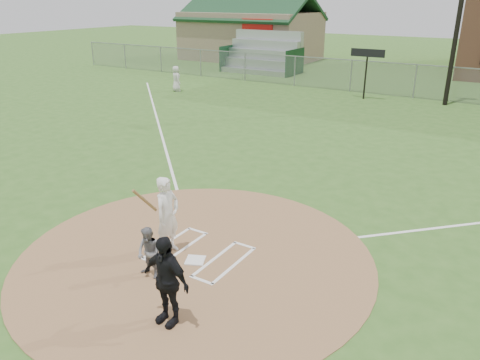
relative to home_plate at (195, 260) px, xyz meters
The scene contains 13 objects.
ground 0.21m from the home_plate, 124.42° to the left, with size 140.00×140.00×0.00m, color #325C1F.
dirt_circle 0.21m from the home_plate, 124.42° to the left, with size 8.40×8.40×0.02m, color #986E48.
home_plate is the anchor object (origin of this frame).
foul_line_third 12.93m from the home_plate, 134.83° to the left, with size 0.10×24.00×0.01m, color white.
catcher 1.27m from the home_plate, 113.29° to the right, with size 0.57×0.45×1.18m, color slate.
umpire 2.37m from the home_plate, 66.39° to the right, with size 1.06×0.44×1.81m, color black.
ondeck_player 21.37m from the home_plate, 130.20° to the left, with size 0.79×0.51×1.61m, color silver.
batters_boxes 0.34m from the home_plate, 110.12° to the left, with size 2.08×1.88×0.01m.
batter_at_plate 1.23m from the home_plate, behind, with size 0.65×1.05×1.92m.
outfield_fence 22.19m from the home_plate, 90.31° to the left, with size 56.08×0.08×2.03m.
bleachers 29.50m from the home_plate, 116.45° to the left, with size 6.08×3.20×3.20m.
clubhouse 37.86m from the home_plate, 118.64° to the left, with size 12.20×8.71×6.23m.
scoreboard_sign 20.67m from the home_plate, 97.32° to the left, with size 2.00×0.10×2.93m.
Camera 1 is at (6.00, -7.66, 5.77)m, focal length 35.00 mm.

